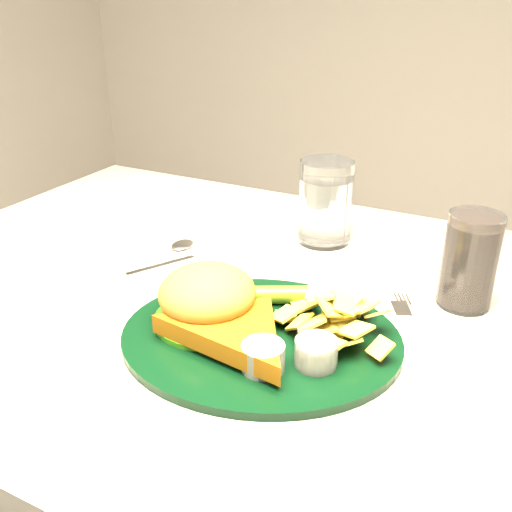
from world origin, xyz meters
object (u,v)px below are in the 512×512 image
(fork_napkin, at_px, (381,336))
(cola_glass, at_px, (470,261))
(water_glass, at_px, (325,202))
(table, at_px, (265,493))
(dinner_plate, at_px, (261,314))

(fork_napkin, bearing_deg, cola_glass, 34.57)
(water_glass, height_order, fork_napkin, water_glass)
(table, height_order, fork_napkin, fork_napkin)
(dinner_plate, bearing_deg, fork_napkin, 10.69)
(dinner_plate, relative_size, water_glass, 2.45)
(water_glass, xyz_separation_m, cola_glass, (0.24, -0.11, -0.00))
(water_glass, bearing_deg, fork_napkin, -55.46)
(dinner_plate, relative_size, cola_glass, 2.61)
(water_glass, bearing_deg, dinner_plate, -82.69)
(fork_napkin, bearing_deg, water_glass, 97.59)
(cola_glass, bearing_deg, dinner_plate, -134.75)
(dinner_plate, bearing_deg, cola_glass, 27.88)
(table, bearing_deg, dinner_plate, -68.12)
(water_glass, bearing_deg, cola_glass, -24.47)
(table, bearing_deg, water_glass, 89.98)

